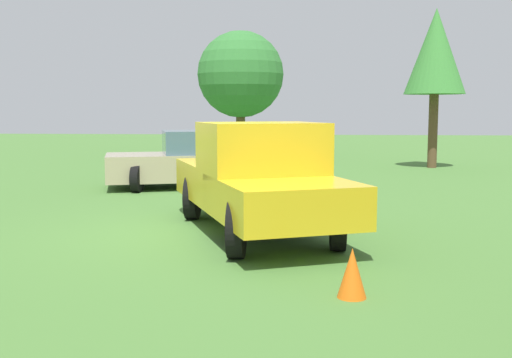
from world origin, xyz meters
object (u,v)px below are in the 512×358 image
sedan_near (195,161)px  traffic_cone (352,273)px  tree_back_right (435,53)px  pickup_truck (258,176)px  tree_back_left (240,75)px

sedan_near → traffic_cone: 9.88m
sedan_near → traffic_cone: sedan_near is taller
traffic_cone → tree_back_right: bearing=-14.5°
sedan_near → tree_back_right: 10.03m
pickup_truck → sedan_near: size_ratio=1.08×
tree_back_left → tree_back_right: tree_back_right is taller
sedan_near → tree_back_left: 11.14m
tree_back_left → traffic_cone: tree_back_left is taller
pickup_truck → tree_back_right: bearing=-45.4°
sedan_near → tree_back_left: (10.77, -0.04, 2.86)m
tree_back_left → traffic_cone: (-20.02, -3.39, -3.28)m
sedan_near → tree_back_left: tree_back_left is taller
tree_back_left → traffic_cone: size_ratio=9.91×
tree_back_right → tree_back_left: bearing=56.7°
pickup_truck → traffic_cone: pickup_truck is taller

